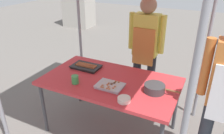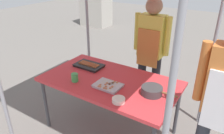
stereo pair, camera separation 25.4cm
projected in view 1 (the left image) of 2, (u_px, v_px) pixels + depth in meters
The scene contains 9 objects.
ground_plane at pixel (110, 129), 2.89m from camera, with size 18.00×18.00×0.00m, color #66605B.
stall_table at pixel (110, 84), 2.59m from camera, with size 1.60×0.90×0.75m.
tray_grilled_sausages at pixel (86, 66), 2.86m from camera, with size 0.38×0.24×0.05m.
tray_meat_skewers at pixel (110, 86), 2.41m from camera, with size 0.30×0.22×0.04m.
cooking_wok at pixel (155, 88), 2.31m from camera, with size 0.38×0.22×0.09m.
condiment_bowl at pixel (124, 100), 2.16m from camera, with size 0.13×0.13×0.05m, color silver.
drink_cup_near_edge at pixel (75, 80), 2.48m from camera, with size 0.08×0.08×0.10m, color #3F994C.
vendor_woman at pixel (146, 45), 3.05m from camera, with size 0.52×0.23×1.62m.
neighbor_stall_left at pixel (78, 2), 7.32m from camera, with size 0.95×0.70×1.63m.
Camera 1 is at (1.02, -2.00, 2.00)m, focal length 34.73 mm.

